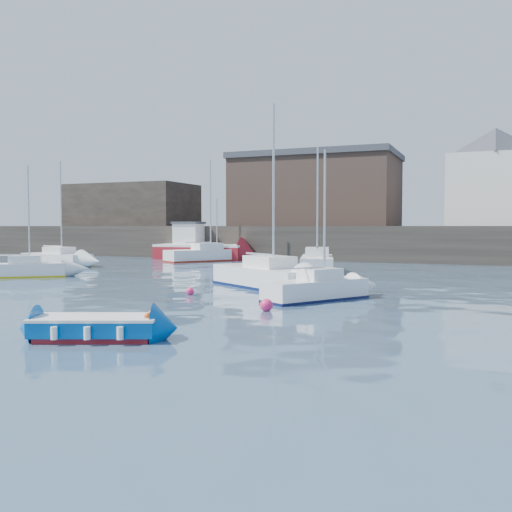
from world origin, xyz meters
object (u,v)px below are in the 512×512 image
at_px(buoy_mid, 266,311).
at_px(sailboat_f, 317,263).
at_px(blue_dinghy, 96,327).
at_px(buoy_near, 190,295).
at_px(sailboat_h, 204,255).
at_px(buoy_far, 290,282).
at_px(sailboat_b, 266,276).
at_px(sailboat_c, 316,289).
at_px(sailboat_a, 21,269).
at_px(sailboat_e, 57,259).
at_px(fishing_boat, 198,248).

bearing_deg(buoy_mid, sailboat_f, 100.49).
bearing_deg(blue_dinghy, buoy_near, 104.55).
xyz_separation_m(blue_dinghy, sailboat_h, (-13.01, 31.03, 0.22)).
relative_size(blue_dinghy, buoy_far, 7.72).
distance_m(sailboat_b, sailboat_c, 5.00).
xyz_separation_m(blue_dinghy, buoy_near, (-2.47, 9.53, -0.35)).
xyz_separation_m(sailboat_c, buoy_far, (-3.50, 6.87, -0.46)).
distance_m(sailboat_b, buoy_near, 4.43).
xyz_separation_m(sailboat_a, sailboat_b, (15.37, 0.05, 0.11)).
relative_size(sailboat_a, sailboat_e, 0.83).
distance_m(sailboat_a, buoy_near, 13.92).
distance_m(sailboat_f, buoy_far, 6.93).
bearing_deg(sailboat_e, sailboat_h, 48.63).
bearing_deg(sailboat_e, buoy_near, -34.20).
xyz_separation_m(sailboat_e, sailboat_f, (20.01, 1.61, 0.06)).
bearing_deg(sailboat_e, blue_dinghy, -46.53).
bearing_deg(sailboat_e, fishing_boat, 62.21).
height_order(sailboat_f, buoy_near, sailboat_f).
relative_size(sailboat_f, buoy_near, 23.40).
distance_m(sailboat_c, sailboat_h, 26.55).
height_order(sailboat_a, sailboat_e, sailboat_e).
bearing_deg(buoy_near, blue_dinghy, -75.45).
bearing_deg(blue_dinghy, sailboat_a, 139.78).
xyz_separation_m(fishing_boat, sailboat_h, (1.88, -2.45, -0.49)).
relative_size(buoy_near, buoy_mid, 0.77).
bearing_deg(sailboat_h, sailboat_b, -54.51).
bearing_deg(sailboat_c, buoy_far, 116.98).
relative_size(sailboat_c, buoy_far, 13.19).
bearing_deg(sailboat_h, buoy_near, -63.90).
relative_size(fishing_boat, buoy_near, 24.02).
distance_m(fishing_boat, buoy_mid, 32.05).
distance_m(buoy_near, buoy_far, 7.54).
bearing_deg(sailboat_a, buoy_mid, -20.97).
relative_size(sailboat_a, buoy_near, 18.66).
xyz_separation_m(sailboat_h, buoy_far, (12.60, -14.25, -0.56)).
relative_size(sailboat_a, sailboat_h, 0.76).
height_order(blue_dinghy, sailboat_a, sailboat_a).
relative_size(sailboat_h, buoy_mid, 18.99).
relative_size(fishing_boat, sailboat_b, 0.97).
bearing_deg(buoy_far, sailboat_h, 131.48).
height_order(sailboat_b, buoy_mid, sailboat_b).
height_order(fishing_boat, sailboat_e, sailboat_e).
relative_size(sailboat_b, sailboat_h, 1.01).
distance_m(fishing_boat, buoy_near, 27.00).
bearing_deg(sailboat_e, buoy_mid, -33.95).
distance_m(sailboat_e, buoy_near, 22.30).
relative_size(blue_dinghy, buoy_mid, 7.82).
distance_m(blue_dinghy, sailboat_h, 33.65).
height_order(blue_dinghy, sailboat_b, sailboat_b).
bearing_deg(sailboat_b, buoy_near, -117.20).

